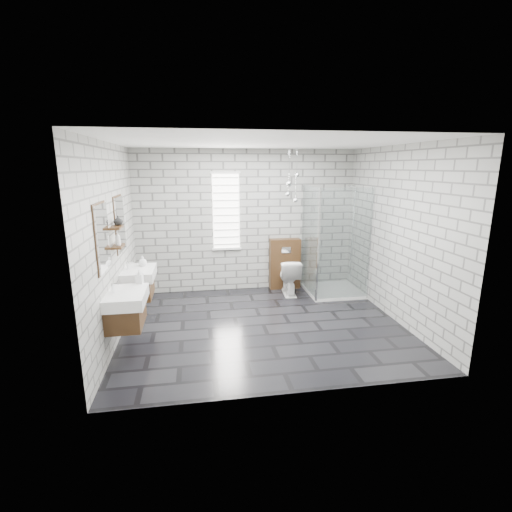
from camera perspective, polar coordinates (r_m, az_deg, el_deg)
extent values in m
cube|color=black|center=(5.82, 1.14, -10.61)|extent=(4.20, 3.60, 0.02)
cube|color=white|center=(5.32, 1.29, 17.18)|extent=(4.20, 3.60, 0.02)
cube|color=#9E9E99|center=(7.17, -1.42, 5.37)|extent=(4.20, 0.02, 2.70)
cube|color=#9E9E99|center=(3.69, 6.31, -2.67)|extent=(4.20, 0.02, 2.70)
cube|color=#9E9E99|center=(5.44, -21.22, 1.78)|extent=(0.02, 3.60, 2.70)
cube|color=#9E9E99|center=(6.15, 20.98, 3.07)|extent=(0.02, 3.60, 2.70)
cube|color=#422914|center=(5.04, -19.36, -8.49)|extent=(0.42, 0.62, 0.30)
cube|color=silver|center=(4.99, -17.11, -8.14)|extent=(0.02, 0.35, 0.01)
cube|color=white|center=(4.96, -19.28, -6.07)|extent=(0.47, 0.70, 0.15)
cylinder|color=silver|center=(4.94, -21.17, -4.62)|extent=(0.04, 0.04, 0.12)
cylinder|color=silver|center=(4.92, -20.65, -4.06)|extent=(0.10, 0.02, 0.02)
cube|color=white|center=(4.81, -22.55, 2.63)|extent=(0.03, 0.55, 0.80)
cube|color=#422914|center=(4.81, -22.69, 2.63)|extent=(0.01, 0.59, 0.84)
cube|color=#422914|center=(6.05, -17.63, -4.63)|extent=(0.42, 0.62, 0.30)
cube|color=silver|center=(6.02, -15.77, -4.31)|extent=(0.02, 0.35, 0.01)
cube|color=white|center=(5.99, -17.55, -2.58)|extent=(0.47, 0.70, 0.15)
cylinder|color=silver|center=(5.98, -19.11, -1.38)|extent=(0.04, 0.04, 0.12)
cylinder|color=silver|center=(5.96, -18.67, -0.90)|extent=(0.10, 0.02, 0.02)
cube|color=white|center=(5.86, -20.19, 4.65)|extent=(0.03, 0.55, 0.80)
cube|color=#422914|center=(5.87, -20.31, 4.65)|extent=(0.01, 0.59, 0.84)
cube|color=#422914|center=(5.38, -20.46, 1.40)|extent=(0.14, 0.30, 0.03)
cube|color=#422914|center=(5.34, -20.69, 4.13)|extent=(0.14, 0.30, 0.03)
cube|color=white|center=(7.08, -4.63, 6.85)|extent=(0.50, 0.02, 1.40)
cube|color=silver|center=(7.01, -4.74, 12.69)|extent=(0.56, 0.04, 0.04)
cube|color=silver|center=(7.18, -4.51, 1.12)|extent=(0.56, 0.04, 0.04)
cube|color=silver|center=(7.16, -4.52, 1.82)|extent=(0.48, 0.01, 0.02)
cube|color=silver|center=(7.13, -4.55, 2.92)|extent=(0.48, 0.01, 0.02)
cube|color=silver|center=(7.11, -4.57, 4.03)|extent=(0.48, 0.01, 0.02)
cube|color=silver|center=(7.08, -4.59, 5.14)|extent=(0.48, 0.01, 0.02)
cube|color=silver|center=(7.06, -4.61, 6.27)|extent=(0.48, 0.01, 0.02)
cube|color=silver|center=(7.05, -4.63, 7.40)|extent=(0.48, 0.01, 0.02)
cube|color=silver|center=(7.03, -4.65, 8.53)|extent=(0.48, 0.01, 0.02)
cube|color=silver|center=(7.02, -4.67, 9.67)|extent=(0.48, 0.01, 0.02)
cube|color=silver|center=(7.02, -4.70, 10.81)|extent=(0.48, 0.01, 0.03)
cube|color=silver|center=(7.01, -4.72, 11.95)|extent=(0.48, 0.01, 0.03)
cube|color=#422914|center=(7.37, 4.44, -1.19)|extent=(0.60, 0.20, 1.00)
cube|color=silver|center=(7.20, 4.68, 0.91)|extent=(0.18, 0.01, 0.12)
cube|color=white|center=(7.39, 11.64, -5.20)|extent=(1.00, 1.00, 0.06)
cube|color=silver|center=(6.69, 13.52, 1.61)|extent=(1.00, 0.01, 2.00)
cube|color=silver|center=(6.97, 8.26, 2.33)|extent=(0.01, 1.00, 2.00)
cube|color=silver|center=(6.52, 9.54, 1.49)|extent=(0.03, 0.03, 2.00)
cube|color=silver|center=(6.89, 17.21, 1.71)|extent=(0.03, 0.03, 2.00)
cylinder|color=silver|center=(7.47, 14.65, 3.32)|extent=(0.02, 0.02, 1.80)
cylinder|color=silver|center=(7.34, 14.50, 10.39)|extent=(0.14, 0.14, 0.02)
sphere|color=silver|center=(6.72, 5.05, 11.07)|extent=(0.09, 0.09, 0.09)
cylinder|color=silver|center=(6.72, 5.11, 13.88)|extent=(0.01, 0.01, 0.57)
sphere|color=silver|center=(6.83, 6.06, 8.53)|extent=(0.09, 0.09, 0.09)
cylinder|color=silver|center=(6.81, 6.17, 12.57)|extent=(0.01, 0.01, 0.87)
sphere|color=silver|center=(6.86, 5.13, 10.89)|extent=(0.09, 0.09, 0.09)
cylinder|color=silver|center=(6.85, 5.19, 13.76)|extent=(0.01, 0.01, 0.60)
sphere|color=silver|center=(6.87, 4.89, 9.49)|extent=(0.09, 0.09, 0.09)
cylinder|color=silver|center=(6.85, 4.96, 13.06)|extent=(0.01, 0.01, 0.77)
sphere|color=silver|center=(6.85, 6.31, 12.30)|extent=(0.09, 0.09, 0.09)
cylinder|color=silver|center=(6.85, 6.37, 14.45)|extent=(0.01, 0.01, 0.42)
imported|color=white|center=(7.08, 5.09, -3.17)|extent=(0.43, 0.69, 0.68)
imported|color=#B2B2B2|center=(5.20, -17.50, -3.01)|extent=(0.10, 0.10, 0.19)
imported|color=#B2B2B2|center=(6.09, -17.05, -0.74)|extent=(0.16, 0.16, 0.16)
imported|color=#B2B2B2|center=(5.34, -20.50, 2.51)|extent=(0.09, 0.09, 0.19)
imported|color=#B2B2B2|center=(5.42, -20.46, 5.15)|extent=(0.13, 0.13, 0.13)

